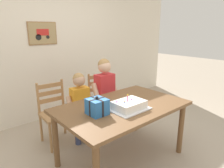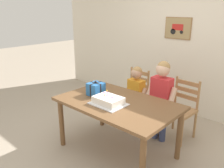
% 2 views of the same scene
% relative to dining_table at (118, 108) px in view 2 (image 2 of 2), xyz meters
% --- Properties ---
extents(ground_plane, '(20.00, 20.00, 0.00)m').
position_rel_dining_table_xyz_m(ground_plane, '(0.00, 0.00, -0.67)').
color(ground_plane, tan).
extents(back_wall, '(6.40, 0.11, 2.60)m').
position_rel_dining_table_xyz_m(back_wall, '(-0.00, 1.91, 0.63)').
color(back_wall, silver).
rests_on(back_wall, ground).
extents(dining_table, '(1.58, 0.99, 0.76)m').
position_rel_dining_table_xyz_m(dining_table, '(0.00, 0.00, 0.00)').
color(dining_table, brown).
rests_on(dining_table, ground).
extents(birthday_cake, '(0.44, 0.34, 0.19)m').
position_rel_dining_table_xyz_m(birthday_cake, '(-0.03, -0.15, 0.14)').
color(birthday_cake, silver).
rests_on(birthday_cake, dining_table).
extents(gift_box_red_large, '(0.20, 0.21, 0.21)m').
position_rel_dining_table_xyz_m(gift_box_red_large, '(-0.39, -0.02, 0.18)').
color(gift_box_red_large, '#286BB7').
rests_on(gift_box_red_large, dining_table).
extents(chair_left, '(0.44, 0.44, 0.92)m').
position_rel_dining_table_xyz_m(chair_left, '(-0.44, 0.96, -0.20)').
color(chair_left, '#A87A4C').
rests_on(chair_left, ground).
extents(chair_right, '(0.46, 0.46, 0.92)m').
position_rel_dining_table_xyz_m(chair_right, '(0.45, 0.96, -0.20)').
color(chair_right, '#A87A4C').
rests_on(chair_right, ground).
extents(child_older, '(0.44, 0.25, 1.23)m').
position_rel_dining_table_xyz_m(child_older, '(0.26, 0.67, 0.08)').
color(child_older, '#38426B').
rests_on(child_older, ground).
extents(child_younger, '(0.40, 0.24, 1.08)m').
position_rel_dining_table_xyz_m(child_younger, '(-0.19, 0.67, -0.01)').
color(child_younger, '#38426B').
rests_on(child_younger, ground).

